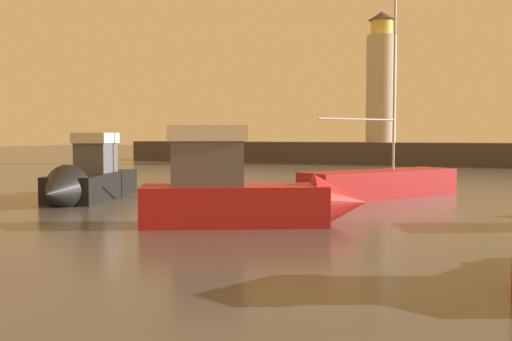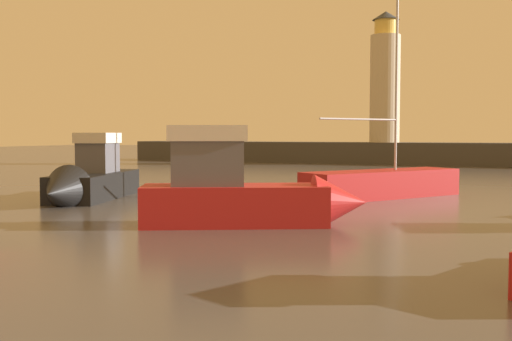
{
  "view_description": "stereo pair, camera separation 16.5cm",
  "coord_description": "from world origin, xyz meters",
  "px_view_note": "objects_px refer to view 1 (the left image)",
  "views": [
    {
      "loc": [
        6.14,
        -2.04,
        3.02
      ],
      "look_at": [
        -1.37,
        15.56,
        1.87
      ],
      "focal_mm": 42.38,
      "sensor_mm": 36.0,
      "label": 1
    },
    {
      "loc": [
        6.3,
        -1.97,
        3.02
      ],
      "look_at": [
        -1.37,
        15.56,
        1.87
      ],
      "focal_mm": 42.38,
      "sensor_mm": 36.0,
      "label": 2
    }
  ],
  "objects_px": {
    "motorboat_6": "(84,181)",
    "sailboat_moored": "(380,182)",
    "lighthouse": "(381,81)",
    "motorboat_0": "(252,193)"
  },
  "relations": [
    {
      "from": "motorboat_6",
      "to": "sailboat_moored",
      "type": "bearing_deg",
      "value": 29.08
    },
    {
      "from": "sailboat_moored",
      "to": "lighthouse",
      "type": "bearing_deg",
      "value": 101.5
    },
    {
      "from": "motorboat_0",
      "to": "motorboat_6",
      "type": "height_order",
      "value": "motorboat_0"
    },
    {
      "from": "lighthouse",
      "to": "sailboat_moored",
      "type": "height_order",
      "value": "lighthouse"
    },
    {
      "from": "motorboat_0",
      "to": "lighthouse",
      "type": "bearing_deg",
      "value": 95.98
    },
    {
      "from": "motorboat_0",
      "to": "sailboat_moored",
      "type": "relative_size",
      "value": 0.51
    },
    {
      "from": "motorboat_0",
      "to": "sailboat_moored",
      "type": "distance_m",
      "value": 10.75
    },
    {
      "from": "lighthouse",
      "to": "motorboat_0",
      "type": "relative_size",
      "value": 1.74
    },
    {
      "from": "motorboat_6",
      "to": "sailboat_moored",
      "type": "xyz_separation_m",
      "value": [
        12.12,
        6.74,
        -0.18
      ]
    },
    {
      "from": "motorboat_6",
      "to": "sailboat_moored",
      "type": "height_order",
      "value": "sailboat_moored"
    }
  ]
}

